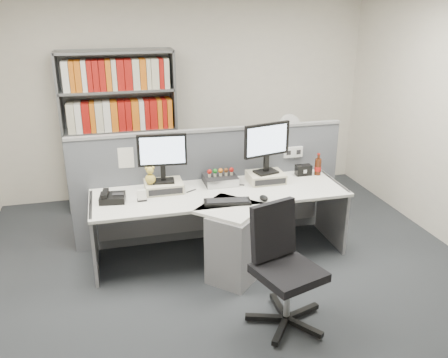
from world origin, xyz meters
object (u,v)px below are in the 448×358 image
object	(u,v)px
desk	(225,224)
office_chair	(283,263)
desk_phone	(112,197)
shelving_unit	(121,133)
desk_calendar	(142,196)
desk_fan	(288,128)
filing_cabinet	(286,177)
monitor_left	(162,154)
cola_bottle	(318,167)
mouse	(264,198)
desktop_pc	(220,179)
keyboard	(227,202)
speaker	(303,170)
monitor_right	(267,144)

from	to	relation	value
desk	office_chair	xyz separation A→B (m)	(0.23, -0.97, 0.08)
desk_phone	shelving_unit	size ratio (longest dim) A/B	0.13
desk_calendar	desk_fan	world-z (taller)	desk_fan
desk_calendar	office_chair	size ratio (longest dim) A/B	0.11
desk	filing_cabinet	distance (m)	1.85
shelving_unit	desk_fan	distance (m)	2.15
monitor_left	cola_bottle	xyz separation A→B (m)	(1.73, 0.06, -0.31)
monitor_left	mouse	xyz separation A→B (m)	(0.91, -0.48, -0.37)
filing_cabinet	desk_fan	size ratio (longest dim) A/B	1.41
desk_fan	filing_cabinet	bearing A→B (deg)	90.00
desktop_pc	cola_bottle	distance (m)	1.12
desk	office_chair	world-z (taller)	office_chair
monitor_left	keyboard	distance (m)	0.81
monitor_left	office_chair	bearing A→B (deg)	-59.98
shelving_unit	desk_calendar	bearing A→B (deg)	-86.35
desk_fan	desktop_pc	bearing A→B (deg)	-140.21
cola_bottle	mouse	bearing A→B (deg)	-146.49
cola_bottle	shelving_unit	distance (m)	2.52
desk_phone	desk_fan	size ratio (longest dim) A/B	0.53
desktop_pc	speaker	distance (m)	0.96
speaker	cola_bottle	distance (m)	0.17
desk_phone	speaker	distance (m)	2.11
monitor_left	desk_fan	xyz separation A→B (m)	(1.75, 1.02, -0.11)
keyboard	cola_bottle	distance (m)	1.29
desk_fan	mouse	bearing A→B (deg)	-119.21
monitor_left	monitor_right	world-z (taller)	monitor_right
monitor_right	desk_phone	xyz separation A→B (m)	(-1.62, -0.14, -0.39)
mouse	shelving_unit	world-z (taller)	shelving_unit
monitor_right	cola_bottle	distance (m)	0.72
keyboard	cola_bottle	bearing A→B (deg)	23.71
desk_fan	monitor_right	bearing A→B (deg)	-122.71
cola_bottle	shelving_unit	world-z (taller)	shelving_unit
monitor_right	office_chair	distance (m)	1.52
keyboard	mouse	xyz separation A→B (m)	(0.36, -0.02, 0.01)
cola_bottle	desk_calendar	bearing A→B (deg)	-172.53
desk_phone	filing_cabinet	distance (m)	2.59
desk_phone	shelving_unit	xyz separation A→B (m)	(0.18, 1.60, 0.22)
speaker	cola_bottle	bearing A→B (deg)	-10.91
desk_phone	monitor_right	bearing A→B (deg)	4.88
desktop_pc	mouse	size ratio (longest dim) A/B	2.72
desk_calendar	shelving_unit	xyz separation A→B (m)	(-0.11, 1.66, 0.21)
filing_cabinet	desktop_pc	bearing A→B (deg)	-140.19
desktop_pc	keyboard	size ratio (longest dim) A/B	0.73
desk	cola_bottle	world-z (taller)	cola_bottle
cola_bottle	monitor_right	bearing A→B (deg)	-174.67
desk_phone	cola_bottle	bearing A→B (deg)	5.01
monitor_left	office_chair	size ratio (longest dim) A/B	0.50
monitor_right	desk_phone	size ratio (longest dim) A/B	2.06
desktop_pc	mouse	bearing A→B (deg)	-61.06
speaker	desktop_pc	bearing A→B (deg)	-178.51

